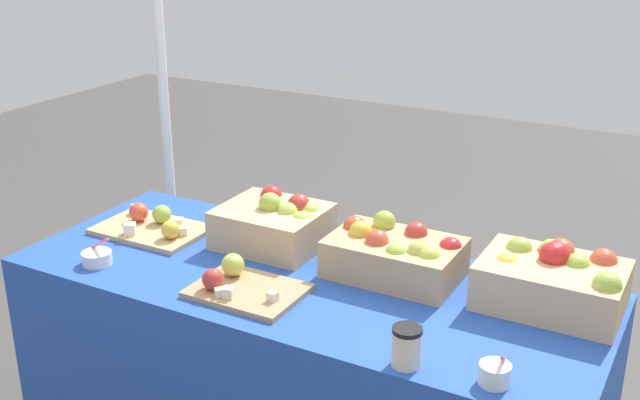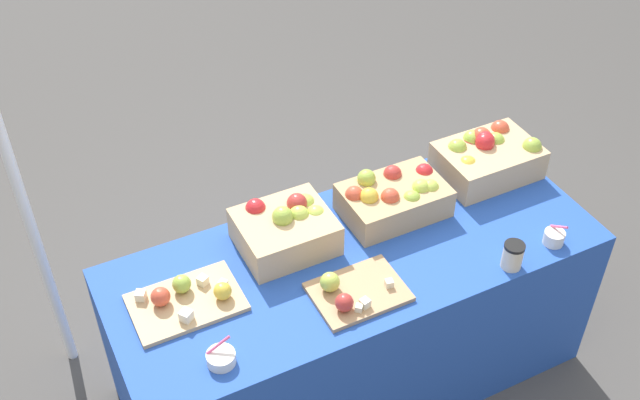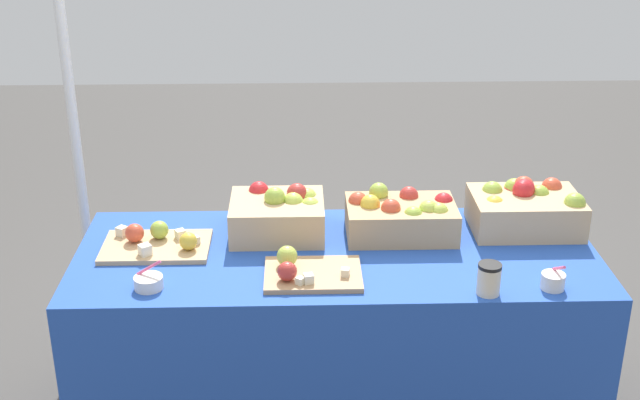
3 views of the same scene
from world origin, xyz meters
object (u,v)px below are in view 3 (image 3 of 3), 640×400
at_px(sample_bowl_near, 553,281).
at_px(sample_bowl_mid, 149,282).
at_px(cutting_board_back, 157,242).
at_px(apple_crate_right, 279,214).
at_px(cutting_board_front, 305,271).
at_px(tent_pole, 72,114).
at_px(coffee_cup, 489,279).
at_px(apple_crate_middle, 401,216).
at_px(apple_crate_left, 525,208).

xyz_separation_m(sample_bowl_near, sample_bowl_mid, (-1.35, 0.04, -0.01)).
bearing_deg(cutting_board_back, apple_crate_right, 15.02).
relative_size(apple_crate_right, cutting_board_front, 1.05).
height_order(sample_bowl_near, tent_pole, tent_pole).
relative_size(cutting_board_front, cutting_board_back, 0.85).
distance_m(cutting_board_front, coffee_cup, 0.62).
bearing_deg(coffee_cup, cutting_board_back, 162.16).
bearing_deg(apple_crate_right, apple_crate_middle, -3.26).
distance_m(apple_crate_left, cutting_board_front, 0.93).
xyz_separation_m(cutting_board_front, sample_bowl_mid, (-0.52, -0.06, -0.00)).
xyz_separation_m(cutting_board_front, tent_pole, (-0.96, 0.84, 0.31)).
relative_size(apple_crate_left, tent_pole, 0.19).
bearing_deg(cutting_board_back, apple_crate_left, 5.72).
distance_m(apple_crate_middle, coffee_cup, 0.52).
bearing_deg(apple_crate_middle, sample_bowl_near, -43.40).
relative_size(apple_crate_left, coffee_cup, 3.76).
bearing_deg(apple_crate_left, cutting_board_front, -156.19).
height_order(apple_crate_middle, cutting_board_front, apple_crate_middle).
xyz_separation_m(apple_crate_right, coffee_cup, (0.70, -0.49, -0.02)).
bearing_deg(apple_crate_middle, sample_bowl_mid, -156.26).
xyz_separation_m(apple_crate_left, cutting_board_back, (-1.39, -0.14, -0.06)).
distance_m(apple_crate_left, sample_bowl_near, 0.48).
bearing_deg(sample_bowl_near, cutting_board_front, 172.78).
distance_m(apple_crate_left, apple_crate_right, 0.94).
xyz_separation_m(apple_crate_middle, cutting_board_front, (-0.37, -0.33, -0.05)).
bearing_deg(cutting_board_front, sample_bowl_near, -7.22).
bearing_deg(tent_pole, apple_crate_right, -29.05).
bearing_deg(apple_crate_middle, cutting_board_front, -138.16).
bearing_deg(cutting_board_back, coffee_cup, -17.84).
height_order(apple_crate_left, coffee_cup, apple_crate_left).
relative_size(apple_crate_middle, apple_crate_right, 1.17).
relative_size(apple_crate_middle, tent_pole, 0.19).
distance_m(apple_crate_left, cutting_board_back, 1.40).
xyz_separation_m(sample_bowl_near, tent_pole, (-1.78, 0.94, 0.30)).
bearing_deg(coffee_cup, apple_crate_left, 64.19).
bearing_deg(sample_bowl_near, apple_crate_middle, 136.60).
distance_m(cutting_board_front, cutting_board_back, 0.59).
bearing_deg(apple_crate_left, cutting_board_back, -174.28).
bearing_deg(cutting_board_front, coffee_cup, -12.45).
xyz_separation_m(apple_crate_left, sample_bowl_near, (-0.02, -0.48, -0.06)).
distance_m(apple_crate_right, cutting_board_front, 0.37).
bearing_deg(apple_crate_left, tent_pole, 165.67).
xyz_separation_m(coffee_cup, tent_pole, (-1.56, 0.97, 0.28)).
height_order(cutting_board_back, sample_bowl_near, sample_bowl_near).
bearing_deg(sample_bowl_near, apple_crate_right, 153.41).
bearing_deg(apple_crate_right, coffee_cup, -35.08).
relative_size(apple_crate_left, apple_crate_right, 1.17).
bearing_deg(coffee_cup, apple_crate_right, 144.92).
xyz_separation_m(apple_crate_left, tent_pole, (-1.80, 0.46, 0.25)).
distance_m(apple_crate_left, tent_pole, 1.88).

